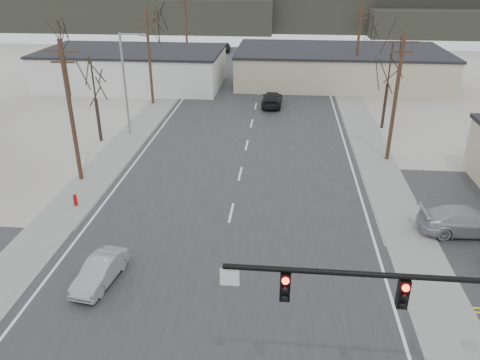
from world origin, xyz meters
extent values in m
plane|color=silver|center=(0.00, 0.00, 0.00)|extent=(140.00, 140.00, 0.00)
cube|color=#28272A|center=(0.00, 15.00, 0.02)|extent=(18.00, 110.00, 0.05)
cube|color=#28272A|center=(0.00, 0.00, 0.02)|extent=(90.00, 10.00, 0.04)
cube|color=gray|center=(-10.60, 20.00, 0.03)|extent=(3.00, 90.00, 0.06)
cube|color=gray|center=(10.60, 20.00, 0.03)|extent=(3.00, 90.00, 0.06)
cylinder|color=black|center=(5.60, -6.20, 6.20)|extent=(8.40, 0.18, 0.18)
cube|color=black|center=(6.80, -6.20, 5.60)|extent=(0.32, 0.30, 1.00)
cube|color=black|center=(3.30, -6.20, 5.60)|extent=(0.32, 0.30, 1.00)
sphere|color=#FF0C05|center=(6.80, -6.37, 5.92)|extent=(0.22, 0.22, 0.22)
sphere|color=#FF0C05|center=(3.30, -6.37, 5.92)|extent=(0.22, 0.22, 0.22)
cube|color=silver|center=(1.60, -6.20, 5.80)|extent=(0.60, 0.04, 0.60)
cylinder|color=#A50C0C|center=(-10.20, 8.00, 0.35)|extent=(0.24, 0.24, 0.70)
sphere|color=#A50C0C|center=(-10.20, 8.00, 0.75)|extent=(0.24, 0.24, 0.24)
cube|color=silver|center=(-16.00, 40.00, 2.10)|extent=(22.00, 12.00, 4.20)
cube|color=black|center=(-16.00, 40.00, 4.35)|extent=(22.30, 12.30, 0.30)
cube|color=#C2B394|center=(10.00, 44.00, 2.00)|extent=(26.00, 14.00, 4.00)
cube|color=black|center=(10.00, 44.00, 4.15)|extent=(26.30, 14.30, 0.30)
cylinder|color=#472E21|center=(-11.50, 12.00, 5.00)|extent=(0.30, 0.30, 10.00)
cube|color=#472E21|center=(-11.50, 12.00, 9.20)|extent=(2.20, 0.12, 0.12)
cube|color=#472E21|center=(-11.50, 12.00, 8.50)|extent=(1.60, 0.12, 0.12)
cylinder|color=#472E21|center=(-11.50, 32.00, 5.00)|extent=(0.30, 0.30, 10.00)
cube|color=#472E21|center=(-11.50, 32.00, 9.20)|extent=(2.20, 0.12, 0.12)
cube|color=#472E21|center=(-11.50, 32.00, 8.50)|extent=(1.60, 0.12, 0.12)
cylinder|color=#472E21|center=(-11.50, 52.00, 5.00)|extent=(0.30, 0.30, 10.00)
cube|color=#472E21|center=(-11.50, 52.00, 9.20)|extent=(2.20, 0.12, 0.12)
cube|color=#472E21|center=(-11.50, 52.00, 8.50)|extent=(1.60, 0.12, 0.12)
cylinder|color=#472E21|center=(11.50, 18.00, 5.00)|extent=(0.30, 0.30, 10.00)
cube|color=#472E21|center=(11.50, 18.00, 9.20)|extent=(2.20, 0.12, 0.12)
cube|color=#472E21|center=(11.50, 18.00, 8.50)|extent=(1.60, 0.12, 0.12)
cylinder|color=#472E21|center=(11.50, 40.00, 5.00)|extent=(0.30, 0.30, 10.00)
cube|color=#472E21|center=(11.50, 40.00, 9.20)|extent=(2.20, 0.12, 0.12)
cube|color=#472E21|center=(11.50, 40.00, 8.50)|extent=(1.60, 0.12, 0.12)
cylinder|color=gray|center=(-11.00, 22.00, 4.50)|extent=(0.20, 0.20, 9.00)
cylinder|color=gray|center=(-10.00, 22.00, 8.90)|extent=(2.00, 0.12, 0.12)
cube|color=gray|center=(-9.00, 22.00, 8.85)|extent=(0.60, 0.25, 0.18)
cylinder|color=#33261F|center=(-13.00, 20.00, 1.88)|extent=(0.28, 0.28, 3.75)
cylinder|color=#33261F|center=(-13.00, 20.00, 5.25)|extent=(0.14, 0.14, 3.75)
cylinder|color=#33261F|center=(12.50, 26.00, 2.12)|extent=(0.28, 0.28, 4.25)
cylinder|color=#33261F|center=(12.50, 26.00, 5.95)|extent=(0.14, 0.14, 4.25)
cylinder|color=#33261F|center=(-14.00, 46.00, 2.25)|extent=(0.28, 0.28, 4.50)
cylinder|color=#33261F|center=(-14.00, 46.00, 6.30)|extent=(0.14, 0.14, 4.50)
cylinder|color=#33261F|center=(15.00, 52.00, 2.00)|extent=(0.28, 0.28, 4.00)
cylinder|color=#33261F|center=(15.00, 52.00, 5.60)|extent=(0.14, 0.14, 4.00)
cylinder|color=#33261F|center=(-22.00, 34.00, 2.25)|extent=(0.28, 0.28, 4.50)
cylinder|color=#33261F|center=(-22.00, 34.00, 6.30)|extent=(0.14, 0.14, 4.50)
cube|color=#333026|center=(-35.00, 92.00, 3.50)|extent=(70.00, 18.00, 7.00)
cube|color=#333026|center=(15.00, 96.00, 4.50)|extent=(80.00, 18.00, 9.00)
imported|color=gray|center=(-5.65, 0.41, 0.67)|extent=(1.89, 3.96, 1.25)
imported|color=black|center=(1.76, 32.33, 0.80)|extent=(2.22, 5.26, 1.51)
imported|color=black|center=(-7.50, 64.97, 0.78)|extent=(1.97, 4.41, 1.47)
imported|color=#959B9F|center=(13.89, 6.96, 0.82)|extent=(5.52, 2.55, 1.56)
camera|label=1|loc=(3.02, -17.75, 14.59)|focal=35.00mm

